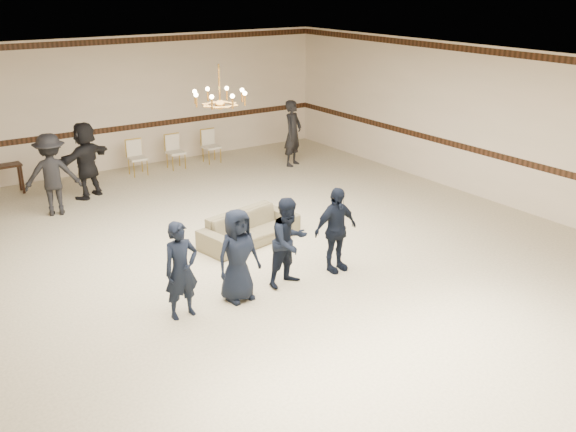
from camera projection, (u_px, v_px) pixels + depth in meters
name	position (u px, v px, depth m)	size (l,w,h in m)	color
room	(253.00, 176.00, 9.95)	(12.01, 14.01, 3.21)	beige
chair_rail	(105.00, 130.00, 15.58)	(12.00, 0.02, 0.14)	#3B1F11
crown_molding	(96.00, 42.00, 14.86)	(12.00, 0.02, 0.14)	#3B1F11
chandelier	(219.00, 85.00, 10.28)	(0.94, 0.94, 0.89)	#BF883D
boy_a	(181.00, 270.00, 8.82)	(0.51, 0.34, 1.41)	black
boy_b	(238.00, 255.00, 9.29)	(0.69, 0.45, 1.41)	black
boy_c	(289.00, 242.00, 9.77)	(0.68, 0.53, 1.41)	black
boy_d	(336.00, 230.00, 10.24)	(0.82, 0.34, 1.41)	black
settee	(250.00, 228.00, 11.49)	(1.89, 0.74, 0.55)	#71674B
adult_left	(52.00, 175.00, 12.68)	(1.07, 0.61, 1.65)	black
adult_mid	(86.00, 160.00, 13.70)	(1.53, 0.49, 1.65)	black
adult_right	(293.00, 133.00, 16.07)	(0.60, 0.40, 1.65)	black
banquet_chair_left	(137.00, 158.00, 15.39)	(0.41, 0.41, 0.84)	beige
banquet_chair_mid	(176.00, 152.00, 15.92)	(0.41, 0.41, 0.84)	beige
banquet_chair_right	(211.00, 147.00, 16.44)	(0.41, 0.41, 0.84)	beige
console_table	(4.00, 180.00, 14.01)	(0.80, 0.34, 0.67)	black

